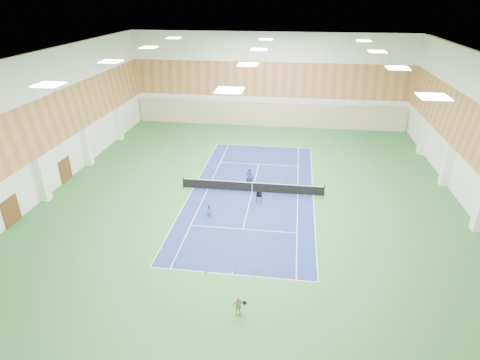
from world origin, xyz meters
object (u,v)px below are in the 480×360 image
coach (249,177)px  child_court (209,210)px  tennis_net (252,186)px  ball_cart (259,198)px  child_apron (238,306)px

coach → child_court: size_ratio=1.82×
tennis_net → ball_cart: tennis_net is taller
ball_cart → coach: bearing=104.0°
tennis_net → coach: size_ratio=6.60×
tennis_net → ball_cart: (0.79, -1.86, -0.12)m
tennis_net → child_apron: (0.89, -15.30, 0.06)m
child_court → ball_cart: child_court is taller
coach → ball_cart: size_ratio=2.25×
tennis_net → child_court: bearing=-121.6°
child_court → ball_cart: bearing=17.1°
tennis_net → ball_cart: size_ratio=14.82×
tennis_net → child_apron: 15.32m
coach → child_apron: coach is taller
coach → child_apron: 16.34m
child_apron → ball_cart: child_apron is taller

